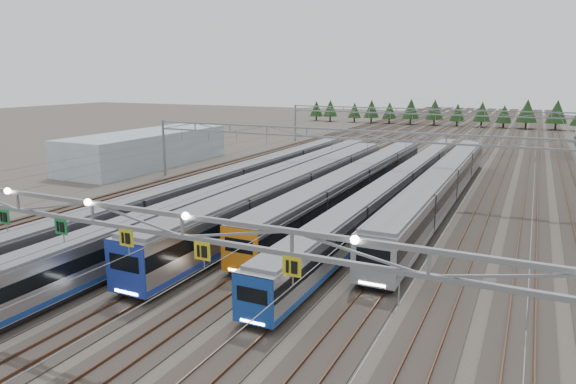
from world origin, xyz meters
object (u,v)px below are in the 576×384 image
at_px(train_a, 234,182).
at_px(train_c, 298,190).
at_px(train_e, 401,185).
at_px(gantry_far, 424,116).
at_px(gantry_mid, 349,142).
at_px(train_b, 265,187).
at_px(gantry_near, 90,217).
at_px(train_d, 356,184).
at_px(west_shed, 147,149).
at_px(train_f, 443,185).

bearing_deg(train_a, train_c, -11.41).
distance_m(train_e, gantry_far, 47.07).
bearing_deg(gantry_mid, train_c, -102.68).
relative_size(train_e, gantry_far, 1.22).
xyz_separation_m(train_b, gantry_near, (6.70, -31.30, 5.10)).
relative_size(train_a, train_d, 1.31).
bearing_deg(west_shed, train_a, -29.30).
xyz_separation_m(train_b, gantry_far, (6.75, 53.82, 4.40)).
xyz_separation_m(gantry_near, gantry_far, (0.05, 85.12, -0.70)).
bearing_deg(gantry_near, train_b, 102.09).
bearing_deg(train_d, gantry_mid, 120.23).
xyz_separation_m(train_c, west_shed, (-33.83, 15.75, 0.37)).
bearing_deg(train_c, west_shed, 155.04).
xyz_separation_m(gantry_near, west_shed, (-36.03, 45.87, -4.41)).
bearing_deg(train_b, train_e, 28.87).
bearing_deg(train_a, gantry_near, -70.67).
distance_m(train_f, gantry_mid, 11.99).
relative_size(train_e, gantry_near, 1.22).
bearing_deg(gantry_far, train_c, -92.34).
xyz_separation_m(train_d, gantry_far, (-2.25, 48.86, 4.17)).
height_order(train_a, gantry_mid, gantry_mid).
distance_m(train_a, gantry_near, 34.22).
distance_m(train_c, gantry_near, 30.57).
height_order(train_b, gantry_mid, gantry_mid).
height_order(train_c, gantry_far, gantry_far).
xyz_separation_m(train_e, gantry_near, (-6.80, -38.75, 5.14)).
bearing_deg(train_a, west_shed, 150.70).
distance_m(train_b, gantry_far, 54.41).
relative_size(train_b, gantry_near, 1.22).
xyz_separation_m(train_d, train_e, (4.50, 2.49, -0.27)).
bearing_deg(gantry_far, train_a, -101.94).
relative_size(train_c, gantry_far, 0.92).
bearing_deg(gantry_mid, train_e, -11.50).
bearing_deg(train_f, train_b, -155.20).
height_order(train_c, west_shed, west_shed).
height_order(train_b, west_shed, west_shed).
xyz_separation_m(train_f, gantry_far, (-11.25, 45.50, 4.13)).
relative_size(train_b, train_d, 1.33).
distance_m(train_b, gantry_near, 32.42).
height_order(train_f, gantry_far, gantry_far).
bearing_deg(train_a, train_b, -8.00).
xyz_separation_m(train_b, train_c, (4.50, -1.18, 0.32)).
bearing_deg(train_e, train_a, -159.28).
bearing_deg(train_b, west_shed, 153.59).
bearing_deg(train_e, train_d, -151.06).
bearing_deg(gantry_near, train_d, 86.38).
distance_m(train_a, train_f, 23.78).
distance_m(train_d, gantry_far, 49.09).
height_order(train_d, gantry_mid, gantry_mid).
bearing_deg(gantry_far, gantry_near, -90.03).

